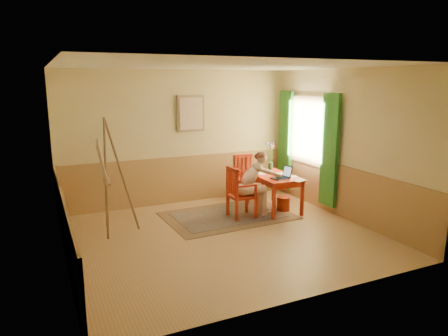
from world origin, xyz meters
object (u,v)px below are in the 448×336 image
chair_left (239,193)px  figure (254,181)px  chair_back (245,176)px  laptop (283,176)px  table (274,179)px  easel (104,166)px

chair_left → figure: bearing=-1.8°
chair_back → figure: size_ratio=0.75×
chair_left → laptop: 0.92m
table → easel: (-3.27, 0.10, 0.55)m
table → figure: size_ratio=0.97×
chair_left → figure: figure is taller
table → chair_left: size_ratio=1.23×
table → figure: (-0.57, -0.18, 0.06)m
chair_left → chair_back: 1.51m
table → laptop: bearing=-88.3°
laptop → chair_left: bearing=172.1°
chair_left → laptop: size_ratio=2.42×
chair_back → laptop: laptop is taller
chair_left → easel: size_ratio=0.50×
chair_back → laptop: 1.43m
figure → laptop: size_ratio=3.05×
figure → easel: easel is taller
laptop → easel: easel is taller
table → laptop: size_ratio=2.97×
chair_back → figure: figure is taller
figure → chair_left: bearing=178.2°
easel → chair_left: bearing=-6.5°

